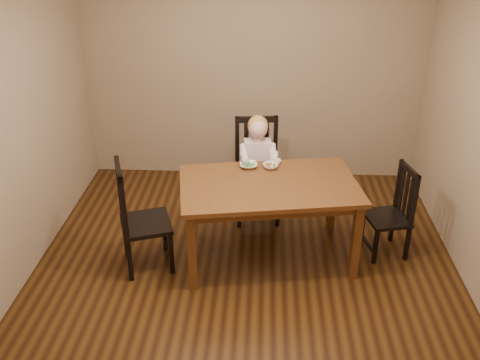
{
  "coord_description": "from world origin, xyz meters",
  "views": [
    {
      "loc": [
        0.15,
        -4.16,
        3.07
      ],
      "look_at": [
        -0.07,
        0.25,
        0.79
      ],
      "focal_mm": 40.0,
      "sensor_mm": 36.0,
      "label": 1
    }
  ],
  "objects_px": {
    "dining_table": "(269,192)",
    "toddler": "(258,160)",
    "bowl_peas": "(249,165)",
    "bowl_veg": "(271,166)",
    "chair_right": "(392,213)",
    "chair_left": "(139,219)",
    "chair_child": "(257,171)"
  },
  "relations": [
    {
      "from": "dining_table",
      "to": "chair_right",
      "type": "bearing_deg",
      "value": 7.24
    },
    {
      "from": "chair_left",
      "to": "chair_right",
      "type": "bearing_deg",
      "value": 79.48
    },
    {
      "from": "bowl_peas",
      "to": "bowl_veg",
      "type": "bearing_deg",
      "value": -0.83
    },
    {
      "from": "toddler",
      "to": "bowl_peas",
      "type": "distance_m",
      "value": 0.45
    },
    {
      "from": "dining_table",
      "to": "bowl_peas",
      "type": "xyz_separation_m",
      "value": [
        -0.2,
        0.32,
        0.11
      ]
    },
    {
      "from": "dining_table",
      "to": "chair_left",
      "type": "height_order",
      "value": "chair_left"
    },
    {
      "from": "bowl_peas",
      "to": "bowl_veg",
      "type": "distance_m",
      "value": 0.21
    },
    {
      "from": "chair_child",
      "to": "dining_table",
      "type": "bearing_deg",
      "value": 93.01
    },
    {
      "from": "toddler",
      "to": "bowl_veg",
      "type": "height_order",
      "value": "toddler"
    },
    {
      "from": "chair_child",
      "to": "bowl_veg",
      "type": "distance_m",
      "value": 0.59
    },
    {
      "from": "chair_child",
      "to": "chair_left",
      "type": "bearing_deg",
      "value": 37.8
    },
    {
      "from": "chair_right",
      "to": "bowl_peas",
      "type": "distance_m",
      "value": 1.45
    },
    {
      "from": "chair_left",
      "to": "toddler",
      "type": "height_order",
      "value": "chair_left"
    },
    {
      "from": "bowl_peas",
      "to": "bowl_veg",
      "type": "relative_size",
      "value": 1.11
    },
    {
      "from": "dining_table",
      "to": "bowl_veg",
      "type": "distance_m",
      "value": 0.34
    },
    {
      "from": "chair_right",
      "to": "toddler",
      "type": "height_order",
      "value": "toddler"
    },
    {
      "from": "chair_left",
      "to": "bowl_veg",
      "type": "height_order",
      "value": "chair_left"
    },
    {
      "from": "dining_table",
      "to": "chair_child",
      "type": "distance_m",
      "value": 0.83
    },
    {
      "from": "chair_left",
      "to": "dining_table",
      "type": "bearing_deg",
      "value": 80.68
    },
    {
      "from": "chair_right",
      "to": "toddler",
      "type": "relative_size",
      "value": 1.44
    },
    {
      "from": "chair_left",
      "to": "bowl_peas",
      "type": "bearing_deg",
      "value": 99.16
    },
    {
      "from": "dining_table",
      "to": "toddler",
      "type": "relative_size",
      "value": 2.77
    },
    {
      "from": "dining_table",
      "to": "chair_right",
      "type": "xyz_separation_m",
      "value": [
        1.19,
        0.15,
        -0.28
      ]
    },
    {
      "from": "dining_table",
      "to": "toddler",
      "type": "height_order",
      "value": "toddler"
    },
    {
      "from": "dining_table",
      "to": "chair_child",
      "type": "bearing_deg",
      "value": 98.79
    },
    {
      "from": "chair_child",
      "to": "toddler",
      "type": "distance_m",
      "value": 0.17
    },
    {
      "from": "chair_child",
      "to": "bowl_peas",
      "type": "distance_m",
      "value": 0.57
    },
    {
      "from": "chair_right",
      "to": "chair_child",
      "type": "bearing_deg",
      "value": 50.52
    },
    {
      "from": "bowl_veg",
      "to": "chair_left",
      "type": "bearing_deg",
      "value": -156.44
    },
    {
      "from": "toddler",
      "to": "bowl_peas",
      "type": "height_order",
      "value": "toddler"
    },
    {
      "from": "toddler",
      "to": "bowl_peas",
      "type": "bearing_deg",
      "value": 73.46
    },
    {
      "from": "dining_table",
      "to": "bowl_veg",
      "type": "relative_size",
      "value": 11.45
    }
  ]
}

